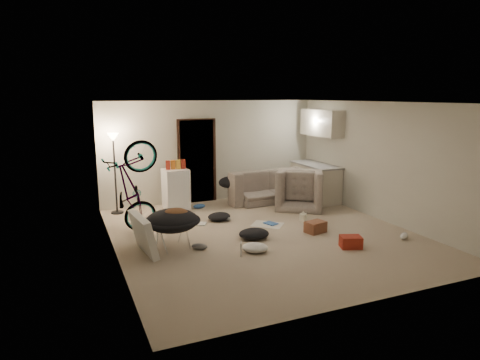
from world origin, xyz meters
name	(u,v)px	position (x,y,z in m)	size (l,w,h in m)	color
floor	(264,235)	(0.00, 0.00, -0.01)	(5.50, 6.00, 0.02)	tan
ceiling	(265,102)	(0.00, 0.00, 2.51)	(5.50, 6.00, 0.02)	white
wall_back	(211,151)	(0.00, 3.01, 1.25)	(5.50, 0.02, 2.50)	beige
wall_front	(372,210)	(0.00, -3.01, 1.25)	(5.50, 0.02, 2.50)	beige
wall_left	(111,182)	(-2.76, 0.00, 1.25)	(0.02, 6.00, 2.50)	beige
wall_right	(382,162)	(2.76, 0.00, 1.25)	(0.02, 6.00, 2.50)	beige
doorway	(197,161)	(-0.40, 2.97, 1.02)	(0.85, 0.10, 2.04)	black
door_trim	(197,162)	(-0.40, 2.94, 1.02)	(0.97, 0.04, 2.10)	black
floor_lamp	(114,156)	(-2.40, 2.65, 1.31)	(0.28, 0.28, 1.81)	black
kitchen_counter	(315,183)	(2.43, 2.00, 0.44)	(0.60, 1.50, 0.88)	beige
counter_top	(316,165)	(2.43, 2.00, 0.90)	(0.64, 1.54, 0.04)	gray
kitchen_uppers	(322,123)	(2.56, 2.00, 1.95)	(0.38, 1.40, 0.65)	beige
sofa	(264,188)	(1.21, 2.45, 0.30)	(2.08, 0.81, 0.61)	#394039
armchair	(300,192)	(1.73, 1.55, 0.34)	(1.06, 0.93, 0.69)	#394039
bicycle	(132,209)	(-2.30, 1.01, 0.49)	(0.65, 1.85, 0.97)	black
book_asset	(241,257)	(-0.87, -0.91, 0.01)	(0.17, 0.23, 0.02)	maroon
mini_fridge	(176,189)	(-1.05, 2.55, 0.47)	(0.55, 0.55, 0.94)	white
snack_box_0	(168,167)	(-1.22, 2.55, 1.00)	(0.10, 0.07, 0.30)	maroon
snack_box_1	(173,167)	(-1.10, 2.55, 1.00)	(0.10, 0.07, 0.30)	#BC5E17
snack_box_2	(178,166)	(-0.98, 2.55, 1.00)	(0.10, 0.07, 0.30)	gold
snack_box_3	(183,166)	(-0.86, 2.55, 1.00)	(0.10, 0.07, 0.30)	maroon
saucer_chair	(172,226)	(-1.79, -0.06, 0.41)	(0.98, 0.98, 0.69)	silver
hoodie	(175,215)	(-1.74, -0.09, 0.61)	(0.48, 0.40, 0.22)	brown
sofa_drape	(230,182)	(0.26, 2.45, 0.54)	(0.56, 0.46, 0.28)	black
tv_box	(143,234)	(-2.30, -0.08, 0.33)	(0.12, 1.00, 0.66)	silver
drink_case_a	(315,227)	(0.98, -0.28, 0.11)	(0.38, 0.27, 0.22)	brown
drink_case_b	(351,242)	(1.09, -1.25, 0.10)	(0.36, 0.26, 0.21)	maroon
juicer	(303,217)	(1.18, 0.50, 0.09)	(0.15, 0.15, 0.22)	silver
newspaper	(267,225)	(0.34, 0.53, 0.00)	(0.47, 0.61, 0.01)	silver
book_blue	(271,224)	(0.43, 0.54, 0.01)	(0.20, 0.27, 0.03)	#2E5BA7
book_white	(201,224)	(-0.91, 1.08, 0.01)	(0.19, 0.25, 0.02)	silver
shoe_0	(199,206)	(-0.56, 2.32, 0.05)	(0.29, 0.12, 0.11)	#2E5BA7
shoe_1	(226,219)	(-0.34, 1.13, 0.05)	(0.25, 0.10, 0.09)	slate
shoe_3	(199,246)	(-1.39, -0.30, 0.05)	(0.29, 0.12, 0.11)	slate
shoe_4	(404,236)	(2.30, -1.25, 0.06)	(0.30, 0.12, 0.11)	white
clothes_lump_a	(254,234)	(-0.27, -0.15, 0.09)	(0.57, 0.49, 0.18)	black
clothes_lump_b	(219,217)	(-0.46, 1.23, 0.08)	(0.51, 0.45, 0.16)	black
clothes_lump_c	(255,247)	(-0.54, -0.76, 0.07)	(0.45, 0.39, 0.14)	silver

